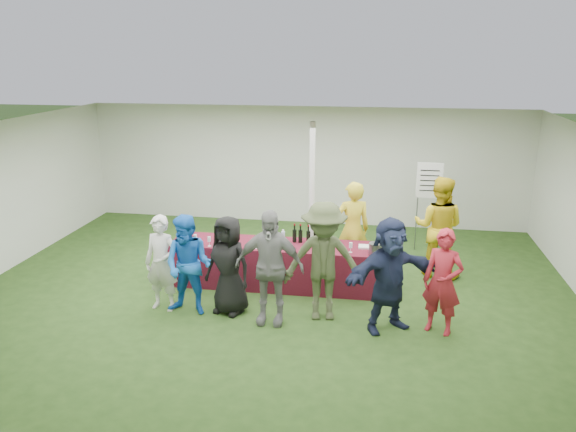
% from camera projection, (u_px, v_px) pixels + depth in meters
% --- Properties ---
extents(ground, '(60.00, 60.00, 0.00)m').
position_uv_depth(ground, '(273.00, 291.00, 9.46)').
color(ground, '#284719').
rests_on(ground, ground).
extents(tent, '(10.00, 10.00, 10.00)m').
position_uv_depth(tent, '(312.00, 197.00, 10.13)').
color(tent, white).
rests_on(tent, ground).
extents(serving_table, '(3.60, 0.80, 0.75)m').
position_uv_depth(serving_table, '(276.00, 264.00, 9.59)').
color(serving_table, maroon).
rests_on(serving_table, ground).
extents(wine_bottles, '(0.64, 0.14, 0.32)m').
position_uv_depth(wine_bottles, '(309.00, 236.00, 9.49)').
color(wine_bottles, black).
rests_on(wine_bottles, serving_table).
extents(wine_glasses, '(2.67, 0.14, 0.16)m').
position_uv_depth(wine_glasses, '(247.00, 241.00, 9.28)').
color(wine_glasses, silver).
rests_on(wine_glasses, serving_table).
extents(water_bottle, '(0.07, 0.07, 0.23)m').
position_uv_depth(water_bottle, '(283.00, 237.00, 9.51)').
color(water_bottle, silver).
rests_on(water_bottle, serving_table).
extents(bar_towel, '(0.25, 0.18, 0.03)m').
position_uv_depth(bar_towel, '(366.00, 247.00, 9.29)').
color(bar_towel, white).
rests_on(bar_towel, serving_table).
extents(dump_bucket, '(0.22, 0.22, 0.18)m').
position_uv_depth(dump_bucket, '(375.00, 248.00, 8.99)').
color(dump_bucket, slate).
rests_on(dump_bucket, serving_table).
extents(wine_list_sign, '(0.50, 0.03, 1.80)m').
position_uv_depth(wine_list_sign, '(429.00, 187.00, 10.99)').
color(wine_list_sign, slate).
rests_on(wine_list_sign, ground).
extents(staff_pourer, '(0.73, 0.59, 1.73)m').
position_uv_depth(staff_pourer, '(352.00, 230.00, 9.85)').
color(staff_pourer, gold).
rests_on(staff_pourer, ground).
extents(staff_back, '(1.03, 0.89, 1.81)m').
position_uv_depth(staff_back, '(438.00, 227.00, 9.88)').
color(staff_back, gold).
rests_on(staff_back, ground).
extents(customer_0, '(0.60, 0.44, 1.51)m').
position_uv_depth(customer_0, '(162.00, 263.00, 8.61)').
color(customer_0, silver).
rests_on(customer_0, ground).
extents(customer_1, '(0.83, 0.68, 1.56)m').
position_uv_depth(customer_1, '(189.00, 265.00, 8.45)').
color(customer_1, blue).
rests_on(customer_1, ground).
extents(customer_2, '(0.87, 0.70, 1.54)m').
position_uv_depth(customer_2, '(228.00, 265.00, 8.50)').
color(customer_2, black).
rests_on(customer_2, ground).
extents(customer_3, '(1.02, 0.44, 1.74)m').
position_uv_depth(customer_3, '(269.00, 267.00, 8.14)').
color(customer_3, gray).
rests_on(customer_3, ground).
extents(customer_4, '(1.26, 0.84, 1.81)m').
position_uv_depth(customer_4, '(324.00, 262.00, 8.25)').
color(customer_4, '#40492A').
rests_on(customer_4, ground).
extents(customer_5, '(1.58, 1.26, 1.68)m').
position_uv_depth(customer_5, '(389.00, 275.00, 7.94)').
color(customer_5, '#1B233F').
rests_on(customer_5, ground).
extents(customer_6, '(0.66, 0.56, 1.54)m').
position_uv_depth(customer_6, '(443.00, 282.00, 7.88)').
color(customer_6, '#A81E2B').
rests_on(customer_6, ground).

